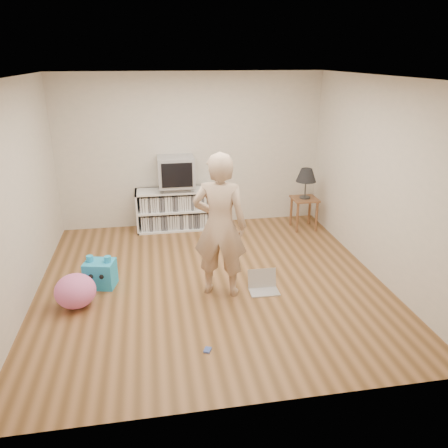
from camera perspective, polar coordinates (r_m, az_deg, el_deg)
ground at (r=5.90m, az=-1.70°, el=-7.50°), size 4.50×4.50×0.00m
walls at (r=5.40m, az=-1.85°, el=4.69°), size 4.52×4.52×2.60m
ceiling at (r=5.18m, az=-2.03°, el=18.61°), size 4.50×4.50×0.01m
media_unit at (r=7.59m, az=-6.10°, el=1.98°), size 1.40×0.45×0.70m
dvd_deck at (r=7.46m, az=-6.21°, el=4.74°), size 0.45×0.35×0.07m
crt_tv at (r=7.38m, az=-6.30°, el=6.85°), size 0.60×0.53×0.50m
side_table at (r=7.64m, az=10.43°, el=2.39°), size 0.42×0.42×0.55m
table_lamp at (r=7.49m, az=10.69°, el=6.20°), size 0.34×0.34×0.52m
person at (r=5.26m, az=-0.55°, el=-0.26°), size 0.77×0.62×1.82m
laptop at (r=5.69m, az=5.12°, el=-7.94°), size 0.37×0.30×0.26m
playing_cards at (r=4.66m, az=-2.17°, el=-16.12°), size 0.10×0.11×0.02m
plush_blue at (r=5.93m, az=-15.86°, el=-6.23°), size 0.43×0.38×0.43m
plush_pink at (r=5.55m, az=-18.85°, el=-8.29°), size 0.64×0.64×0.41m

